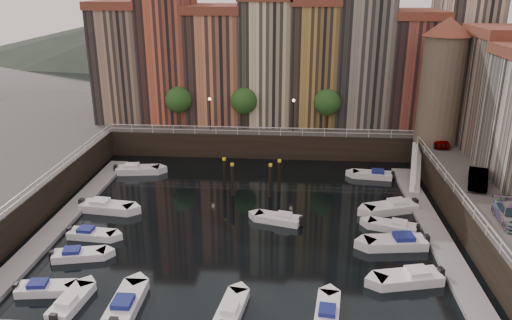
# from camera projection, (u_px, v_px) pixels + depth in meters

# --- Properties ---
(ground) EXTENTS (200.00, 200.00, 0.00)m
(ground) POSITION_uv_depth(u_px,v_px,m) (247.00, 218.00, 45.19)
(ground) COLOR black
(ground) RESTS_ON ground
(quay_far) EXTENTS (80.00, 20.00, 3.00)m
(quay_far) POSITION_uv_depth(u_px,v_px,m) (264.00, 125.00, 69.10)
(quay_far) COLOR black
(quay_far) RESTS_ON ground
(dock_left) EXTENTS (2.00, 28.00, 0.35)m
(dock_left) POSITION_uv_depth(u_px,v_px,m) (68.00, 215.00, 45.35)
(dock_left) COLOR gray
(dock_left) RESTS_ON ground
(dock_right) EXTENTS (2.00, 28.00, 0.35)m
(dock_right) POSITION_uv_depth(u_px,v_px,m) (432.00, 227.00, 43.04)
(dock_right) COLOR gray
(dock_right) RESTS_ON ground
(mountains) EXTENTS (145.00, 100.00, 18.00)m
(mountains) POSITION_uv_depth(u_px,v_px,m) (287.00, 26.00, 145.68)
(mountains) COLOR #2D382D
(mountains) RESTS_ON ground
(far_terrace) EXTENTS (48.70, 10.30, 17.50)m
(far_terrace) POSITION_uv_depth(u_px,v_px,m) (289.00, 59.00, 63.33)
(far_terrace) COLOR #987A61
(far_terrace) RESTS_ON quay_far
(corner_tower) EXTENTS (5.20, 5.20, 13.80)m
(corner_tower) POSITION_uv_depth(u_px,v_px,m) (442.00, 80.00, 53.95)
(corner_tower) COLOR #6B5B4C
(corner_tower) RESTS_ON quay_right
(promenade_trees) EXTENTS (21.20, 3.20, 5.20)m
(promenade_trees) POSITION_uv_depth(u_px,v_px,m) (249.00, 101.00, 60.16)
(promenade_trees) COLOR black
(promenade_trees) RESTS_ON quay_far
(street_lamps) EXTENTS (10.36, 0.36, 4.18)m
(street_lamps) POSITION_uv_depth(u_px,v_px,m) (251.00, 109.00, 59.43)
(street_lamps) COLOR black
(street_lamps) RESTS_ON quay_far
(railings) EXTENTS (36.08, 34.04, 0.52)m
(railings) POSITION_uv_depth(u_px,v_px,m) (251.00, 160.00, 48.50)
(railings) COLOR white
(railings) RESTS_ON ground
(gangway) EXTENTS (2.78, 8.32, 3.73)m
(gangway) POSITION_uv_depth(u_px,v_px,m) (416.00, 165.00, 52.72)
(gangway) COLOR white
(gangway) RESTS_ON ground
(mooring_pilings) EXTENTS (5.94, 1.88, 3.78)m
(mooring_pilings) POSITION_uv_depth(u_px,v_px,m) (252.00, 178.00, 49.82)
(mooring_pilings) COLOR black
(mooring_pilings) RESTS_ON ground
(boat_left_0) EXTENTS (4.20, 1.98, 0.95)m
(boat_left_0) POSITION_uv_depth(u_px,v_px,m) (45.00, 288.00, 34.21)
(boat_left_0) COLOR silver
(boat_left_0) RESTS_ON ground
(boat_left_1) EXTENTS (4.26, 2.32, 0.95)m
(boat_left_1) POSITION_uv_depth(u_px,v_px,m) (78.00, 255.00, 38.45)
(boat_left_1) COLOR silver
(boat_left_1) RESTS_ON ground
(boat_left_2) EXTENTS (4.18, 1.79, 0.95)m
(boat_left_2) POSITION_uv_depth(u_px,v_px,m) (91.00, 234.00, 41.59)
(boat_left_2) COLOR silver
(boat_left_2) RESTS_ON ground
(boat_left_3) EXTENTS (5.28, 2.42, 1.19)m
(boat_left_3) POSITION_uv_depth(u_px,v_px,m) (106.00, 207.00, 46.43)
(boat_left_3) COLOR silver
(boat_left_3) RESTS_ON ground
(boat_left_4) EXTENTS (5.09, 2.42, 1.15)m
(boat_left_4) POSITION_uv_depth(u_px,v_px,m) (137.00, 170.00, 55.68)
(boat_left_4) COLOR silver
(boat_left_4) RESTS_ON ground
(boat_right_0) EXTENTS (5.11, 2.84, 1.14)m
(boat_right_0) POSITION_uv_depth(u_px,v_px,m) (410.00, 278.00, 35.30)
(boat_right_0) COLOR silver
(boat_right_0) RESTS_ON ground
(boat_right_1) EXTENTS (5.27, 2.49, 1.19)m
(boat_right_1) POSITION_uv_depth(u_px,v_px,m) (397.00, 242.00, 40.08)
(boat_right_1) COLOR silver
(boat_right_1) RESTS_ON ground
(boat_right_2) EXTENTS (4.39, 2.68, 0.99)m
(boat_right_2) POSITION_uv_depth(u_px,v_px,m) (394.00, 226.00, 42.88)
(boat_right_2) COLOR silver
(boat_right_2) RESTS_ON ground
(boat_right_3) EXTENTS (5.27, 3.40, 1.19)m
(boat_right_3) POSITION_uv_depth(u_px,v_px,m) (392.00, 207.00, 46.30)
(boat_right_3) COLOR silver
(boat_right_3) RESTS_ON ground
(boat_right_4) EXTENTS (4.49, 2.10, 1.01)m
(boat_right_4) POSITION_uv_depth(u_px,v_px,m) (373.00, 175.00, 54.34)
(boat_right_4) COLOR silver
(boat_right_4) RESTS_ON ground
(boat_near_0) EXTENTS (1.95, 4.26, 0.96)m
(boat_near_0) POSITION_uv_depth(u_px,v_px,m) (71.00, 302.00, 32.76)
(boat_near_0) COLOR silver
(boat_near_0) RESTS_ON ground
(boat_near_1) EXTENTS (1.77, 4.85, 1.12)m
(boat_near_1) POSITION_uv_depth(u_px,v_px,m) (126.00, 303.00, 32.54)
(boat_near_1) COLOR silver
(boat_near_1) RESTS_ON ground
(boat_near_2) EXTENTS (2.02, 4.20, 0.94)m
(boat_near_2) POSITION_uv_depth(u_px,v_px,m) (231.00, 309.00, 32.08)
(boat_near_2) COLOR silver
(boat_near_2) RESTS_ON ground
(boat_near_3) EXTENTS (1.97, 4.21, 0.95)m
(boat_near_3) POSITION_uv_depth(u_px,v_px,m) (327.00, 311.00, 31.83)
(boat_near_3) COLOR silver
(boat_near_3) RESTS_ON ground
(car_a) EXTENTS (1.67, 4.10, 1.39)m
(car_a) POSITION_uv_depth(u_px,v_px,m) (439.00, 140.00, 54.99)
(car_a) COLOR gray
(car_a) RESTS_ON quay_right
(car_b) EXTENTS (2.76, 4.59, 1.43)m
(car_b) POSITION_uv_depth(u_px,v_px,m) (478.00, 179.00, 44.07)
(car_b) COLOR gray
(car_b) RESTS_ON quay_right
(car_c) EXTENTS (2.12, 4.60, 1.30)m
(car_c) POSITION_uv_depth(u_px,v_px,m) (511.00, 215.00, 37.35)
(car_c) COLOR gray
(car_c) RESTS_ON quay_right
(boat_extra_964) EXTENTS (4.40, 2.57, 0.99)m
(boat_extra_964) POSITION_uv_depth(u_px,v_px,m) (279.00, 219.00, 44.26)
(boat_extra_964) COLOR silver
(boat_extra_964) RESTS_ON ground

